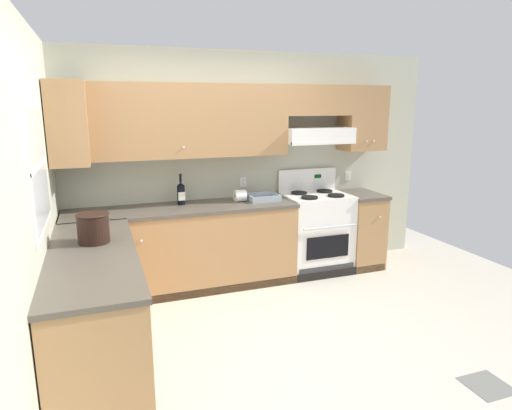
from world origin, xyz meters
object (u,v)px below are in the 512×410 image
Objects in this scene: wine_bottle at (181,193)px; bucket at (93,227)px; stove at (316,232)px; paper_towel_roll at (240,196)px; bowl at (263,198)px.

wine_bottle reaches higher than bucket.
stove is 4.71× the size of bucket.
bowl is at bearing -3.54° from paper_towel_roll.
stove reaches higher than paper_towel_roll.
wine_bottle reaches higher than stove.
stove is 0.81m from bowl.
wine_bottle is 0.65m from paper_towel_roll.
wine_bottle is at bearing 51.09° from bucket.
bucket is at bearing -158.03° from stove.
wine_bottle is 0.92m from bowl.
bowl is 0.27m from paper_towel_roll.
bowl is 1.33× the size of bucket.
stove reaches higher than bucket.
stove is at bearing -4.00° from wine_bottle.
bucket reaches higher than paper_towel_roll.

